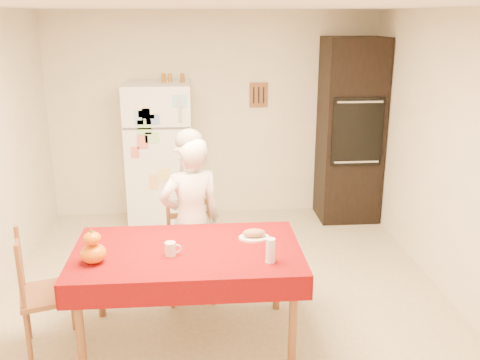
{
  "coord_description": "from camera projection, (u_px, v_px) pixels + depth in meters",
  "views": [
    {
      "loc": [
        -0.2,
        -4.27,
        2.43
      ],
      "look_at": [
        0.16,
        0.2,
        1.05
      ],
      "focal_mm": 40.0,
      "sensor_mm": 36.0,
      "label": 1
    }
  ],
  "objects": [
    {
      "name": "chair_far",
      "position": [
        190.0,
        242.0,
        4.74
      ],
      "size": [
        0.45,
        0.43,
        0.95
      ],
      "rotation": [
        0.0,
        0.0,
        0.08
      ],
      "color": "brown",
      "rests_on": "floor"
    },
    {
      "name": "chair_left",
      "position": [
        39.0,
        289.0,
        3.93
      ],
      "size": [
        0.51,
        0.52,
        0.95
      ],
      "rotation": [
        0.0,
        0.0,
        1.88
      ],
      "color": "brown",
      "rests_on": "floor"
    },
    {
      "name": "coffee_mug",
      "position": [
        170.0,
        249.0,
        3.87
      ],
      "size": [
        0.08,
        0.08,
        0.1
      ],
      "primitive_type": "cylinder",
      "color": "silver",
      "rests_on": "dining_table"
    },
    {
      "name": "bread_plate",
      "position": [
        254.0,
        238.0,
        4.17
      ],
      "size": [
        0.24,
        0.24,
        0.02
      ],
      "primitive_type": "cylinder",
      "color": "white",
      "rests_on": "dining_table"
    },
    {
      "name": "spice_jar_left",
      "position": [
        164.0,
        78.0,
        6.08
      ],
      "size": [
        0.05,
        0.05,
        0.1
      ],
      "primitive_type": "cylinder",
      "color": "brown",
      "rests_on": "refrigerator"
    },
    {
      "name": "refrigerator",
      "position": [
        160.0,
        156.0,
        6.29
      ],
      "size": [
        0.75,
        0.74,
        1.7
      ],
      "color": "white",
      "rests_on": "floor"
    },
    {
      "name": "spice_jar_right",
      "position": [
        182.0,
        78.0,
        6.09
      ],
      "size": [
        0.05,
        0.05,
        0.1
      ],
      "primitive_type": "cylinder",
      "color": "brown",
      "rests_on": "refrigerator"
    },
    {
      "name": "spice_jar_mid",
      "position": [
        170.0,
        78.0,
        6.08
      ],
      "size": [
        0.05,
        0.05,
        0.1
      ],
      "primitive_type": "cylinder",
      "color": "#98641B",
      "rests_on": "refrigerator"
    },
    {
      "name": "bread_loaf",
      "position": [
        254.0,
        233.0,
        4.15
      ],
      "size": [
        0.18,
        0.1,
        0.06
      ],
      "primitive_type": "ellipsoid",
      "color": "#976D4A",
      "rests_on": "bread_plate"
    },
    {
      "name": "oven_cabinet",
      "position": [
        350.0,
        131.0,
        6.43
      ],
      "size": [
        0.7,
        0.62,
        2.2
      ],
      "color": "black",
      "rests_on": "floor"
    },
    {
      "name": "room_shell",
      "position": [
        222.0,
        120.0,
        4.32
      ],
      "size": [
        4.02,
        4.52,
        2.51
      ],
      "color": "beige",
      "rests_on": "ground"
    },
    {
      "name": "pumpkin_upper",
      "position": [
        92.0,
        238.0,
        3.72
      ],
      "size": [
        0.12,
        0.12,
        0.09
      ],
      "primitive_type": "ellipsoid",
      "color": "#CE4204",
      "rests_on": "pumpkin_lower"
    },
    {
      "name": "dining_table",
      "position": [
        187.0,
        258.0,
        4.0
      ],
      "size": [
        1.7,
        1.0,
        0.76
      ],
      "color": "brown",
      "rests_on": "floor"
    },
    {
      "name": "floor",
      "position": [
        224.0,
        298.0,
        4.8
      ],
      "size": [
        4.5,
        4.5,
        0.0
      ],
      "primitive_type": "plane",
      "color": "tan",
      "rests_on": "ground"
    },
    {
      "name": "seated_woman",
      "position": [
        191.0,
        221.0,
        4.56
      ],
      "size": [
        0.62,
        0.5,
        1.49
      ],
      "primitive_type": "imported",
      "rotation": [
        0.0,
        0.0,
        3.43
      ],
      "color": "silver",
      "rests_on": "floor"
    },
    {
      "name": "wine_glass",
      "position": [
        271.0,
        250.0,
        3.75
      ],
      "size": [
        0.07,
        0.07,
        0.18
      ],
      "primitive_type": "cylinder",
      "color": "white",
      "rests_on": "dining_table"
    },
    {
      "name": "pumpkin_lower",
      "position": [
        93.0,
        253.0,
        3.75
      ],
      "size": [
        0.18,
        0.18,
        0.14
      ],
      "primitive_type": "ellipsoid",
      "color": "#D65905",
      "rests_on": "dining_table"
    }
  ]
}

